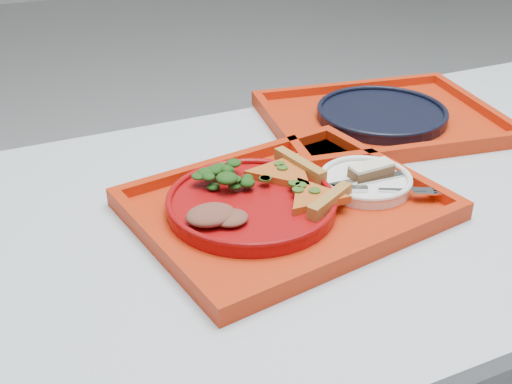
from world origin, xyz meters
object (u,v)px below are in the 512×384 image
(dinner_plate, at_px, (251,205))
(dessert_bar, at_px, (371,170))
(tray_main, at_px, (286,209))
(tray_far, at_px, (381,121))
(navy_plate, at_px, (382,115))

(dinner_plate, height_order, dessert_bar, dessert_bar)
(tray_main, xyz_separation_m, dinner_plate, (-0.05, 0.01, 0.02))
(tray_far, xyz_separation_m, dessert_bar, (-0.17, -0.22, 0.03))
(navy_plate, bearing_deg, dessert_bar, -128.07)
(tray_far, distance_m, dessert_bar, 0.28)
(navy_plate, bearing_deg, tray_main, -145.66)
(tray_far, bearing_deg, dinner_plate, -141.58)
(dessert_bar, bearing_deg, tray_main, 179.96)
(navy_plate, distance_m, dessert_bar, 0.28)
(tray_far, bearing_deg, navy_plate, 0.00)
(dinner_plate, bearing_deg, dessert_bar, -0.64)
(tray_far, xyz_separation_m, dinner_plate, (-0.39, -0.22, 0.02))
(tray_far, height_order, dessert_bar, dessert_bar)
(tray_main, distance_m, tray_far, 0.40)
(tray_main, bearing_deg, dessert_bar, -6.10)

